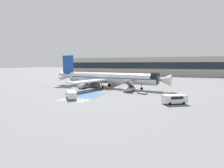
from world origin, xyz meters
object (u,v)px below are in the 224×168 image
Objects in this scene: service_van_0 at (174,99)px; terminal_building at (148,66)px; ground_crew_0 at (107,87)px; fuel_tanker at (104,78)px; ground_crew_2 at (104,87)px; service_van_1 at (71,94)px; traffic_cone_0 at (105,88)px; ground_crew_3 at (97,85)px; boarding_stairs_aft at (85,85)px; baggage_cart at (142,93)px; traffic_cone_1 at (110,90)px; boarding_stairs_forward at (129,88)px; ground_crew_1 at (101,87)px; airliner at (108,78)px.

service_van_0 is 0.04× the size of terminal_building.
fuel_tanker is at bearing -67.25° from ground_crew_0.
service_van_0 is 3.12× the size of ground_crew_2.
terminal_building is at bearing 49.66° from service_van_1.
service_van_0 is 23.83m from ground_crew_0.
ground_crew_2 reaches higher than traffic_cone_0.
ground_crew_3 is at bearing 170.56° from traffic_cone_0.
boarding_stairs_aft is 0.04× the size of terminal_building.
baggage_cart is 1.74× the size of ground_crew_0.
fuel_tanker is at bearing 101.80° from boarding_stairs_aft.
ground_crew_2 is at bearing 37.87° from ground_crew_3.
baggage_cart is 10.27m from traffic_cone_1.
traffic_cone_0 is at bearing 40.27° from ground_crew_2.
baggage_cart is 13.87m from ground_crew_2.
service_van_1 is 1.89× the size of baggage_cart.
ground_crew_1 is at bearing -164.70° from boarding_stairs_forward.
ground_crew_0 is (1.99, -5.84, -2.42)m from airliner.
traffic_cone_1 is (-5.61, -1.50, -0.67)m from boarding_stairs_forward.
traffic_cone_0 is (7.34, 0.08, -0.66)m from boarding_stairs_aft.
traffic_cone_1 is at bearing -98.07° from ground_crew_2.
service_van_1 is 14.29m from ground_crew_1.
ground_crew_0 is at bearing -95.23° from ground_crew_2.
ground_crew_3 is at bearing -37.51° from airliner.
traffic_cone_1 is (3.22, -0.30, -0.70)m from ground_crew_1.
ground_crew_0 is 0.01× the size of terminal_building.
airliner is 24.57× the size of ground_crew_0.
traffic_cone_0 is (8.97, -22.11, -1.56)m from fuel_tanker.
service_van_1 is at bearing -108.92° from traffic_cone_1.
ground_crew_1 is at bearing -153.49° from ground_crew_2.
boarding_stairs_aft is at bearing -87.19° from ground_crew_1.
terminal_building reaches higher than boarding_stairs_forward.
boarding_stairs_forward reaches higher than ground_crew_3.
fuel_tanker is 3.17× the size of baggage_cart.
traffic_cone_0 is at bearing 9.66° from airliner.
baggage_cart is (20.83, -5.34, -0.68)m from boarding_stairs_aft.
boarding_stairs_forward is at bearing -85.96° from terminal_building.
fuel_tanker is 1.80× the size of service_van_0.
boarding_stairs_forward is 16.45m from boarding_stairs_aft.
service_van_0 is 0.93× the size of service_van_1.
airliner is 7.80× the size of boarding_stairs_forward.
boarding_stairs_aft reaches higher than ground_crew_2.
airliner reaches higher than traffic_cone_0.
service_van_0 reaches higher than traffic_cone_1.
traffic_cone_0 is at bearing -156.04° from service_van_0.
ground_crew_0 reaches higher than ground_crew_2.
traffic_cone_1 is (-18.41, 11.84, -0.83)m from service_van_0.
ground_crew_1 is 5.04m from ground_crew_3.
traffic_cone_0 is 0.87× the size of traffic_cone_1.
ground_crew_2 reaches higher than traffic_cone_1.
boarding_stairs_aft is 8.41× the size of traffic_cone_1.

